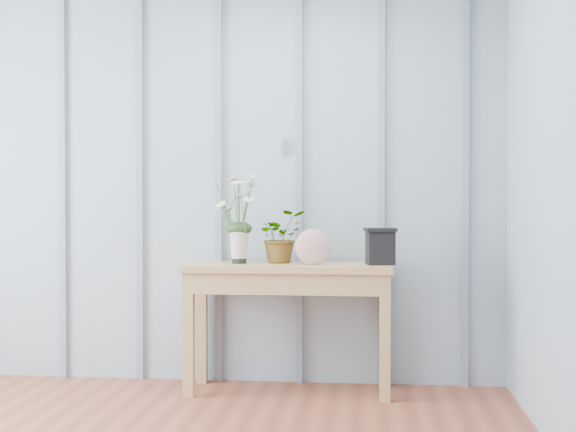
# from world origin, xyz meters

# --- Properties ---
(room_shell) EXTENTS (4.00, 4.50, 2.50)m
(room_shell) POSITION_xyz_m (0.00, 0.92, 1.99)
(room_shell) COLOR #93A8B5
(room_shell) RESTS_ON ground
(sideboard) EXTENTS (1.20, 0.45, 0.75)m
(sideboard) POSITION_xyz_m (0.71, 1.99, 0.64)
(sideboard) COLOR tan
(sideboard) RESTS_ON ground
(daisy_vase) EXTENTS (0.38, 0.29, 0.53)m
(daisy_vase) POSITION_xyz_m (0.42, 1.98, 1.08)
(daisy_vase) COLOR black
(daisy_vase) RESTS_ON sideboard
(spider_plant) EXTENTS (0.37, 0.35, 0.31)m
(spider_plant) POSITION_xyz_m (0.66, 2.07, 0.91)
(spider_plant) COLOR #1B3918
(spider_plant) RESTS_ON sideboard
(felt_disc_vessel) EXTENTS (0.21, 0.09, 0.21)m
(felt_disc_vessel) POSITION_xyz_m (0.86, 1.92, 0.85)
(felt_disc_vessel) COLOR #9B4A67
(felt_disc_vessel) RESTS_ON sideboard
(carved_box) EXTENTS (0.20, 0.17, 0.21)m
(carved_box) POSITION_xyz_m (1.24, 1.98, 0.86)
(carved_box) COLOR black
(carved_box) RESTS_ON sideboard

